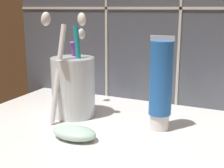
% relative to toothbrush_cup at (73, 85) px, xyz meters
% --- Properties ---
extents(sink_counter, '(0.63, 0.39, 0.02)m').
position_rel_toothbrush_cup_xyz_m(sink_counter, '(0.14, -0.05, -0.07)').
color(sink_counter, white).
rests_on(sink_counter, ground).
extents(toothbrush_cup, '(0.08, 0.15, 0.19)m').
position_rel_toothbrush_cup_xyz_m(toothbrush_cup, '(0.00, 0.00, 0.00)').
color(toothbrush_cup, silver).
rests_on(toothbrush_cup, sink_counter).
extents(toothpaste_tube, '(0.04, 0.04, 0.15)m').
position_rel_toothbrush_cup_xyz_m(toothpaste_tube, '(0.16, 0.00, 0.02)').
color(toothpaste_tube, white).
rests_on(toothpaste_tube, sink_counter).
extents(soap_bar, '(0.07, 0.04, 0.02)m').
position_rel_toothbrush_cup_xyz_m(soap_bar, '(0.06, -0.09, -0.05)').
color(soap_bar, silver).
rests_on(soap_bar, sink_counter).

